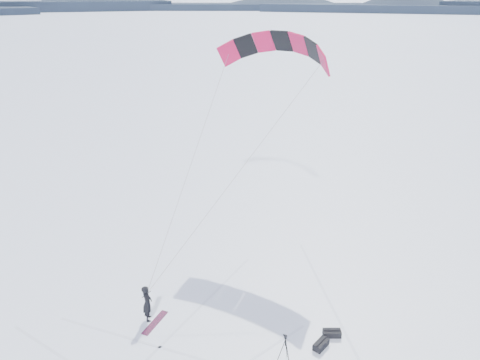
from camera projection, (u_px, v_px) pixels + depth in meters
horizon_hills at (232, 287)px, 16.85m from camera, size 704.47×706.88×8.73m
snowkiter at (149, 319)px, 20.66m from camera, size 0.61×0.73×1.71m
snowboard at (155, 323)px, 20.41m from camera, size 1.56×1.21×0.04m
tripod at (285, 345)px, 17.93m from camera, size 0.60×0.53×1.32m
gear_bag_a at (321, 344)px, 18.97m from camera, size 0.83×0.57×0.34m
gear_bag_b at (332, 333)px, 19.60m from camera, size 0.83×0.71×0.34m
power_kite at (278, 49)px, 26.01m from camera, size 12.27×8.08×10.11m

